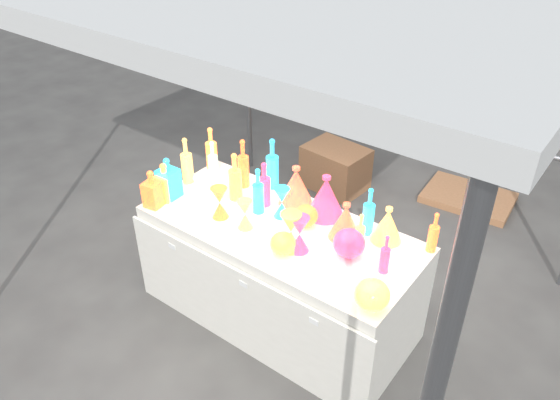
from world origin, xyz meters
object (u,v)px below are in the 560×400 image
Objects in this scene: globe_0 at (283,244)px; lampshade_0 at (296,185)px; decanter_0 at (165,181)px; hourglass_0 at (220,203)px; display_table at (279,273)px; cardboard_box_closed at (335,168)px; bottle_0 at (211,148)px.

lampshade_0 is at bearing 117.44° from globe_0.
decanter_0 is 0.44m from hourglass_0.
decanter_0 is 1.25× the size of hourglass_0.
globe_0 is at bearing -58.91° from lampshade_0.
hourglass_0 is (-0.37, -0.13, 0.48)m from display_table.
bottle_0 is at bearing -94.78° from cardboard_box_closed.
lampshade_0 is (0.29, 0.42, 0.03)m from hourglass_0.
hourglass_0 is at bearing 0.53° from decanter_0.
display_table is 5.62× the size of bottle_0.
bottle_0 is 1.18× the size of lampshade_0.
hourglass_0 is (0.23, -1.82, 0.65)m from cardboard_box_closed.
cardboard_box_closed is 1.94m from hourglass_0.
display_table is at bearing -64.83° from cardboard_box_closed.
lampshade_0 is (0.77, -0.02, -0.03)m from bottle_0.
globe_0 is (0.98, 0.00, -0.07)m from decanter_0.
decanter_0 is (-0.21, -1.87, 0.68)m from cardboard_box_closed.
globe_0 is at bearing -25.91° from bottle_0.
globe_0 reaches higher than cardboard_box_closed.
hourglass_0 is at bearing -160.15° from display_table.
decanter_0 is (-0.81, -0.19, 0.51)m from display_table.
lampshade_0 is at bearing -63.97° from cardboard_box_closed.
display_table is 0.60m from lampshade_0.
cardboard_box_closed is at bearing 97.13° from hourglass_0.
hourglass_0 is 0.52m from lampshade_0.
hourglass_0 is at bearing -42.66° from bottle_0.
globe_0 is 0.55m from lampshade_0.
decanter_0 is at bearing -143.13° from lampshade_0.
bottle_0 is 0.65m from hourglass_0.
cardboard_box_closed is 3.72× the size of globe_0.
hourglass_0 reaches higher than cardboard_box_closed.
cardboard_box_closed is 2.09× the size of decanter_0.
globe_0 is at bearing -48.28° from display_table.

